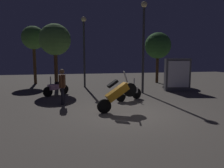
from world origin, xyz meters
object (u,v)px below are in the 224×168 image
motorcycle_orange_foreground (117,94)px  motorcycle_white_parked_right (129,92)px  motorcycle_pink_parked_left (56,88)px  kiosk_billboard (177,75)px  person_rider_beside (62,84)px  streetlamp_near (84,43)px  streetlamp_far (144,36)px

motorcycle_orange_foreground → motorcycle_white_parked_right: bearing=52.8°
motorcycle_pink_parked_left → kiosk_billboard: 7.65m
person_rider_beside → streetlamp_near: 6.21m
motorcycle_pink_parked_left → motorcycle_white_parked_right: size_ratio=0.90×
motorcycle_pink_parked_left → streetlamp_near: 4.59m
motorcycle_orange_foreground → streetlamp_near: streetlamp_near is taller
motorcycle_orange_foreground → motorcycle_pink_parked_left: bearing=112.4°
kiosk_billboard → streetlamp_near: bearing=-15.6°
motorcycle_orange_foreground → person_rider_beside: bearing=131.6°
motorcycle_pink_parked_left → motorcycle_white_parked_right: same height
motorcycle_pink_parked_left → streetlamp_far: 5.92m
motorcycle_orange_foreground → person_rider_beside: person_rider_beside is taller
streetlamp_near → streetlamp_far: streetlamp_far is taller
motorcycle_orange_foreground → motorcycle_pink_parked_left: 4.95m
motorcycle_pink_parked_left → kiosk_billboard: kiosk_billboard is taller
motorcycle_white_parked_right → kiosk_billboard: (3.95, 2.29, 0.61)m
motorcycle_orange_foreground → streetlamp_far: (2.56, 3.98, 2.65)m
kiosk_billboard → motorcycle_orange_foreground: bearing=52.9°
motorcycle_orange_foreground → streetlamp_far: bearing=48.5°
motorcycle_orange_foreground → motorcycle_pink_parked_left: (-2.56, 4.23, -0.31)m
motorcycle_pink_parked_left → kiosk_billboard: bearing=143.2°
motorcycle_pink_parked_left → streetlamp_near: streetlamp_near is taller
streetlamp_near → streetlamp_far: size_ratio=0.93×
person_rider_beside → kiosk_billboard: (7.22, 2.56, 0.08)m
motorcycle_pink_parked_left → person_rider_beside: size_ratio=0.84×
person_rider_beside → streetlamp_far: streetlamp_far is taller
motorcycle_white_parked_right → motorcycle_orange_foreground: bearing=-145.3°
motorcycle_orange_foreground → streetlamp_far: streetlamp_far is taller
streetlamp_near → kiosk_billboard: 6.85m
motorcycle_white_parked_right → motorcycle_pink_parked_left: bearing=122.6°
motorcycle_white_parked_right → person_rider_beside: person_rider_beside is taller
motorcycle_pink_parked_left → streetlamp_far: (5.12, -0.25, 2.96)m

